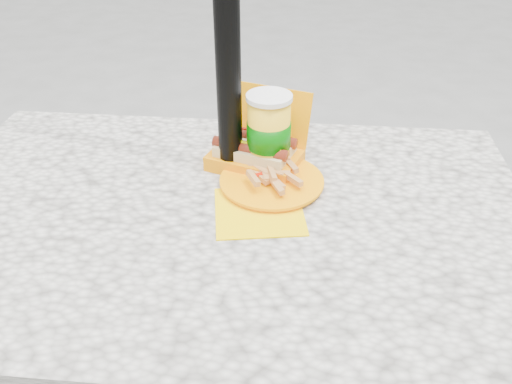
# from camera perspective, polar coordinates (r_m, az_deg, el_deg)

# --- Properties ---
(picnic_table) EXTENTS (1.20, 0.80, 0.75)m
(picnic_table) POSITION_cam_1_polar(r_m,az_deg,el_deg) (1.11, -3.59, -6.68)
(picnic_table) COLOR beige
(picnic_table) RESTS_ON ground
(umbrella_pole) EXTENTS (0.05, 0.05, 2.20)m
(umbrella_pole) POSITION_cam_1_polar(r_m,az_deg,el_deg) (1.04, -3.14, 19.22)
(umbrella_pole) COLOR black
(umbrella_pole) RESTS_ON ground
(hotdog_box) EXTENTS (0.23, 0.21, 0.15)m
(hotdog_box) POSITION_cam_1_polar(r_m,az_deg,el_deg) (1.17, 0.01, 4.28)
(hotdog_box) COLOR #FF9600
(hotdog_box) RESTS_ON picnic_table
(fries_plate) EXTENTS (0.22, 0.30, 0.04)m
(fries_plate) POSITION_cam_1_polar(r_m,az_deg,el_deg) (1.11, 1.49, 1.06)
(fries_plate) COLOR #FFCE00
(fries_plate) RESTS_ON picnic_table
(soda_cup) EXTENTS (0.09, 0.09, 0.17)m
(soda_cup) POSITION_cam_1_polar(r_m,az_deg,el_deg) (1.12, 1.35, 6.10)
(soda_cup) COLOR yellow
(soda_cup) RESTS_ON picnic_table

